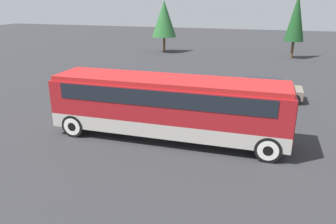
# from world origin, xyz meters

# --- Properties ---
(ground_plane) EXTENTS (120.00, 120.00, 0.00)m
(ground_plane) POSITION_xyz_m (0.00, 0.00, 0.00)
(ground_plane) COLOR #2D2D30
(tour_bus) EXTENTS (10.88, 2.55, 2.91)m
(tour_bus) POSITION_xyz_m (0.10, 0.00, 1.77)
(tour_bus) COLOR #B7B2A8
(tour_bus) RESTS_ON ground_plane
(parked_car_near) EXTENTS (4.19, 1.88, 1.39)m
(parked_car_near) POSITION_xyz_m (2.91, 5.75, 0.69)
(parked_car_near) COLOR navy
(parked_car_near) RESTS_ON ground_plane
(parked_car_mid) EXTENTS (4.48, 1.91, 1.30)m
(parked_car_mid) POSITION_xyz_m (4.26, 8.05, 0.67)
(parked_car_mid) COLOR #7A6B5B
(parked_car_mid) RESTS_ON ground_plane
(tree_left) EXTENTS (2.05, 2.05, 6.82)m
(tree_left) POSITION_xyz_m (6.76, 24.97, 4.32)
(tree_left) COLOR brown
(tree_left) RESTS_ON ground_plane
(tree_center) EXTENTS (2.94, 2.94, 6.11)m
(tree_center) POSITION_xyz_m (-8.06, 25.06, 3.98)
(tree_center) COLOR brown
(tree_center) RESTS_ON ground_plane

